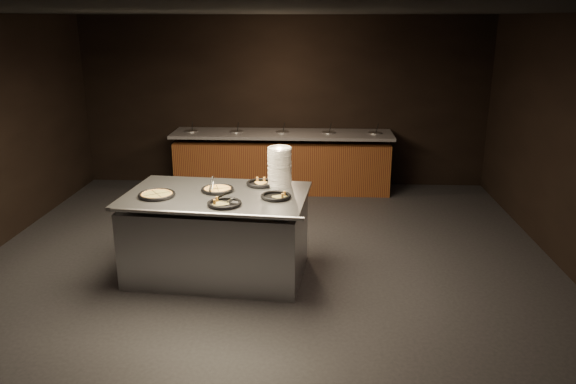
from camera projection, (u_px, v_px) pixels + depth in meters
The scene contains 11 objects.
room at pixel (260, 157), 5.88m from camera, with size 7.02×8.02×2.92m.
salad_bar at pixel (282, 165), 9.58m from camera, with size 3.70×0.83×1.18m.
serving_counter at pixel (218, 236), 6.40m from camera, with size 2.12×1.46×0.97m.
plate_stack at pixel (280, 167), 6.47m from camera, with size 0.27×0.27×0.46m, color silver.
pan_veggie_whole at pixel (157, 195), 6.15m from camera, with size 0.41×0.41×0.04m.
pan_cheese_whole at pixel (218, 189), 6.34m from camera, with size 0.37×0.37×0.04m.
pan_cheese_slices_a at pixel (261, 183), 6.58m from camera, with size 0.34×0.34×0.04m.
pan_cheese_slices_b at pixel (224, 203), 5.86m from camera, with size 0.36×0.36×0.04m.
pan_veggie_slices at pixel (276, 196), 6.10m from camera, with size 0.34×0.34×0.04m.
server_left at pixel (212, 185), 6.31m from camera, with size 0.10×0.33×0.16m.
server_right at pixel (227, 198), 5.90m from camera, with size 0.29×0.10×0.14m.
Camera 1 is at (0.60, -5.70, 2.84)m, focal length 35.00 mm.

